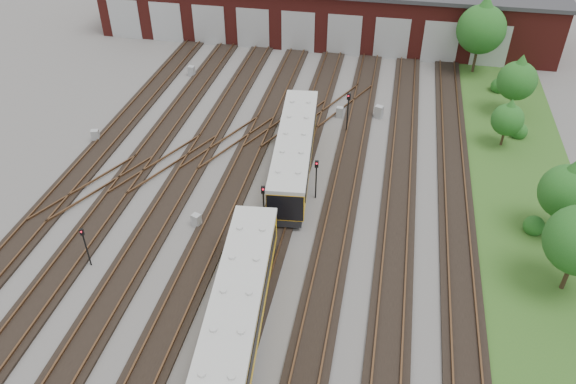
# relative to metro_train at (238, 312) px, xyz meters

# --- Properties ---
(ground) EXTENTS (120.00, 120.00, 0.00)m
(ground) POSITION_rel_metro_train_xyz_m (-2.00, 4.82, -1.84)
(ground) COLOR #4B4946
(ground) RESTS_ON ground
(track_network) EXTENTS (30.40, 70.00, 0.33)m
(track_network) POSITION_rel_metro_train_xyz_m (-2.17, 5.41, -1.73)
(track_network) COLOR black
(track_network) RESTS_ON ground
(maintenance_shed) EXTENTS (51.00, 12.50, 6.35)m
(maintenance_shed) POSITION_rel_metro_train_xyz_m (-2.01, 44.80, 1.37)
(maintenance_shed) COLOR #591A16
(maintenance_shed) RESTS_ON ground
(grass_verge) EXTENTS (8.00, 55.00, 0.05)m
(grass_verge) POSITION_rel_metro_train_xyz_m (17.00, 14.82, -1.81)
(grass_verge) COLOR #28531B
(grass_verge) RESTS_ON ground
(metro_train) EXTENTS (3.95, 46.43, 2.94)m
(metro_train) POSITION_rel_metro_train_xyz_m (0.00, 0.00, 0.00)
(metro_train) COLOR black
(metro_train) RESTS_ON ground
(signal_mast_0) EXTENTS (0.25, 0.24, 2.93)m
(signal_mast_0) POSITION_rel_metro_train_xyz_m (-10.49, 3.38, 0.03)
(signal_mast_0) COLOR black
(signal_mast_0) RESTS_ON ground
(signal_mast_1) EXTENTS (0.29, 0.28, 3.38)m
(signal_mast_1) POSITION_rel_metro_train_xyz_m (-0.76, 9.07, 0.32)
(signal_mast_1) COLOR black
(signal_mast_1) RESTS_ON ground
(signal_mast_2) EXTENTS (0.31, 0.30, 3.66)m
(signal_mast_2) POSITION_rel_metro_train_xyz_m (3.24, 22.51, 0.49)
(signal_mast_2) COLOR black
(signal_mast_2) RESTS_ON ground
(signal_mast_3) EXTENTS (0.28, 0.27, 3.19)m
(signal_mast_3) POSITION_rel_metro_train_xyz_m (2.11, 12.95, 0.21)
(signal_mast_3) COLOR black
(signal_mast_3) RESTS_ON ground
(relay_cabinet_0) EXTENTS (0.73, 0.66, 1.01)m
(relay_cabinet_0) POSITION_rel_metro_train_xyz_m (-17.00, 17.07, -1.33)
(relay_cabinet_0) COLOR #929597
(relay_cabinet_0) RESTS_ON ground
(relay_cabinet_1) EXTENTS (0.65, 0.56, 1.01)m
(relay_cabinet_1) POSITION_rel_metro_train_xyz_m (-13.37, 30.62, -1.33)
(relay_cabinet_1) COLOR #929597
(relay_cabinet_1) RESTS_ON ground
(relay_cabinet_2) EXTENTS (0.69, 0.64, 0.93)m
(relay_cabinet_2) POSITION_rel_metro_train_xyz_m (-5.25, 8.29, -1.37)
(relay_cabinet_2) COLOR #929597
(relay_cabinet_2) RESTS_ON ground
(relay_cabinet_3) EXTENTS (0.60, 0.51, 0.96)m
(relay_cabinet_3) POSITION_rel_metro_train_xyz_m (2.33, 25.10, -1.36)
(relay_cabinet_3) COLOR #929597
(relay_cabinet_3) RESTS_ON ground
(relay_cabinet_4) EXTENTS (0.82, 0.76, 1.12)m
(relay_cabinet_4) POSITION_rel_metro_train_xyz_m (5.73, 25.69, -1.28)
(relay_cabinet_4) COLOR #929597
(relay_cabinet_4) RESTS_ON ground
(tree_0) EXTENTS (4.75, 4.75, 7.88)m
(tree_0) POSITION_rel_metro_train_xyz_m (14.52, 37.11, 3.22)
(tree_0) COLOR black
(tree_0) RESTS_ON ground
(tree_1) EXTENTS (2.56, 2.56, 4.25)m
(tree_1) POSITION_rel_metro_train_xyz_m (15.94, 22.96, 0.89)
(tree_1) COLOR black
(tree_1) RESTS_ON ground
(tree_2) EXTENTS (3.38, 3.38, 5.61)m
(tree_2) POSITION_rel_metro_train_xyz_m (17.17, 28.73, 1.77)
(tree_2) COLOR black
(tree_2) RESTS_ON ground
(tree_3) EXTENTS (3.56, 3.56, 5.90)m
(tree_3) POSITION_rel_metro_train_xyz_m (18.23, 12.29, 1.95)
(tree_3) COLOR black
(tree_3) RESTS_ON ground
(bush_0) EXTENTS (1.39, 1.39, 1.39)m
(bush_0) POSITION_rel_metro_train_xyz_m (16.90, 12.13, -1.14)
(bush_0) COLOR #164D16
(bush_0) RESTS_ON ground
(bush_1) EXTENTS (1.45, 1.45, 1.45)m
(bush_1) POSITION_rel_metro_train_xyz_m (17.45, 24.70, -1.11)
(bush_1) COLOR #164D16
(bush_1) RESTS_ON ground
(bush_2) EXTENTS (1.53, 1.53, 1.53)m
(bush_2) POSITION_rel_metro_train_xyz_m (16.65, 33.10, -1.07)
(bush_2) COLOR #164D16
(bush_2) RESTS_ON ground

